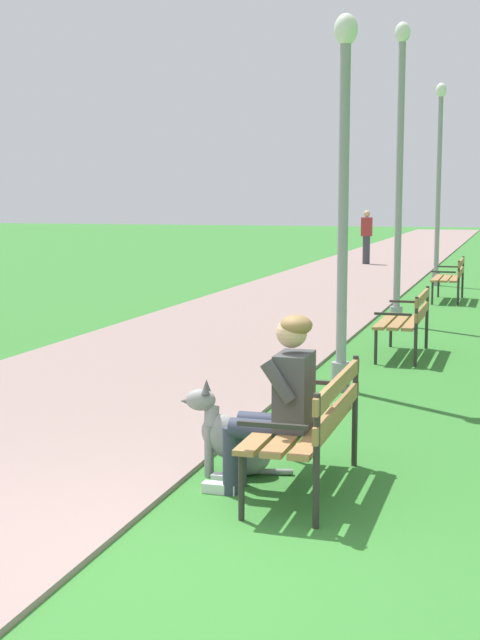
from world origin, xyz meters
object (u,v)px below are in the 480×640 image
(park_bench_far, at_px, (451,275))
(lamp_post_mid, at_px, (399,172))
(park_bench_near, at_px, (312,419))
(pedestrian_distant, at_px, (366,237))
(lamp_post_near, at_px, (343,200))
(park_bench_mid, at_px, (408,317))
(lamp_post_far, at_px, (439,182))
(dog_grey, at_px, (233,440))
(person_seated_on_near_bench, at_px, (278,397))

(park_bench_far, distance_m, lamp_post_mid, 4.21)
(park_bench_near, distance_m, pedestrian_distant, 21.55)
(lamp_post_near, bearing_deg, lamp_post_mid, 90.79)
(park_bench_mid, height_order, lamp_post_far, lamp_post_far)
(park_bench_mid, relative_size, dog_grey, 1.83)
(park_bench_far, relative_size, dog_grey, 1.83)
(person_seated_on_near_bench, height_order, lamp_post_far, lamp_post_far)
(person_seated_on_near_bench, relative_size, lamp_post_far, 0.27)
(park_bench_far, xyz_separation_m, lamp_post_far, (-0.56, 3.22, 1.87))
(park_bench_near, height_order, lamp_post_near, lamp_post_near)
(park_bench_mid, relative_size, lamp_post_far, 0.33)
(lamp_post_near, bearing_deg, lamp_post_far, 90.16)
(park_bench_near, relative_size, pedestrian_distant, 0.91)
(person_seated_on_near_bench, relative_size, lamp_post_mid, 0.27)
(park_bench_far, bearing_deg, person_seated_on_near_bench, -91.43)
(park_bench_near, height_order, lamp_post_far, lamp_post_far)
(lamp_post_far, bearing_deg, park_bench_far, -80.10)
(lamp_post_mid, bearing_deg, park_bench_near, -86.65)
(park_bench_near, distance_m, dog_grey, 0.72)
(lamp_post_near, distance_m, lamp_post_mid, 5.18)
(park_bench_far, relative_size, lamp_post_mid, 0.32)
(lamp_post_near, relative_size, pedestrian_distant, 2.34)
(park_bench_far, relative_size, lamp_post_far, 0.33)
(park_bench_mid, distance_m, lamp_post_near, 2.76)
(park_bench_mid, xyz_separation_m, lamp_post_far, (-0.47, 9.81, 1.87))
(park_bench_near, height_order, dog_grey, park_bench_near)
(lamp_post_far, bearing_deg, lamp_post_near, -89.84)
(park_bench_far, bearing_deg, lamp_post_mid, -99.21)
(lamp_post_near, bearing_deg, park_bench_far, 86.58)
(dog_grey, xyz_separation_m, lamp_post_mid, (0.14, 8.33, 2.17))
(park_bench_far, bearing_deg, lamp_post_far, 99.90)
(lamp_post_far, bearing_deg, park_bench_near, -88.29)
(person_seated_on_near_bench, xyz_separation_m, pedestrian_distant, (-2.82, 21.45, 0.16))
(lamp_post_near, distance_m, lamp_post_far, 12.09)
(person_seated_on_near_bench, height_order, lamp_post_mid, lamp_post_mid)
(person_seated_on_near_bench, relative_size, dog_grey, 1.52)
(lamp_post_near, xyz_separation_m, lamp_post_far, (-0.03, 12.09, 0.37))
(park_bench_mid, relative_size, pedestrian_distant, 0.91)
(lamp_post_far, height_order, pedestrian_distant, lamp_post_far)
(lamp_post_near, relative_size, lamp_post_far, 0.84)
(dog_grey, height_order, pedestrian_distant, pedestrian_distant)
(park_bench_near, xyz_separation_m, dog_grey, (-0.64, 0.21, -0.25))
(dog_grey, bearing_deg, lamp_post_far, 89.35)
(park_bench_near, xyz_separation_m, lamp_post_mid, (-0.50, 8.53, 1.92))
(lamp_post_far, bearing_deg, person_seated_on_near_bench, -89.06)
(lamp_post_mid, xyz_separation_m, pedestrian_distant, (-2.53, 12.80, -1.59))
(dog_grey, distance_m, pedestrian_distant, 21.27)
(park_bench_near, height_order, pedestrian_distant, pedestrian_distant)
(park_bench_mid, distance_m, person_seated_on_near_bench, 5.78)
(dog_grey, distance_m, lamp_post_far, 15.40)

